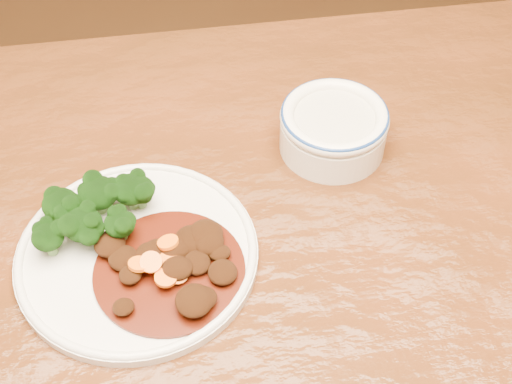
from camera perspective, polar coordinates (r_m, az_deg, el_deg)
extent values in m
cube|color=#59270F|center=(0.75, 0.26, -8.52)|extent=(1.54, 0.96, 0.04)
cylinder|color=silver|center=(0.76, -9.47, -5.00)|extent=(0.25, 0.25, 0.01)
torus|color=silver|center=(0.76, -9.52, -4.75)|extent=(0.25, 0.25, 0.01)
cylinder|color=#6B9E51|center=(0.79, -9.81, -0.76)|extent=(0.01, 0.01, 0.02)
ellipsoid|color=black|center=(0.78, -9.99, 0.20)|extent=(0.04, 0.04, 0.03)
cylinder|color=#6B9E51|center=(0.76, -10.66, -3.36)|extent=(0.01, 0.01, 0.02)
ellipsoid|color=black|center=(0.75, -10.85, -2.51)|extent=(0.03, 0.03, 0.03)
cylinder|color=#6B9E51|center=(0.77, -13.39, -3.51)|extent=(0.01, 0.01, 0.02)
ellipsoid|color=black|center=(0.75, -13.67, -2.54)|extent=(0.04, 0.04, 0.03)
cylinder|color=#6B9E51|center=(0.79, -15.06, -1.93)|extent=(0.01, 0.01, 0.02)
ellipsoid|color=black|center=(0.78, -15.35, -0.98)|extent=(0.04, 0.04, 0.03)
cylinder|color=#6B9E51|center=(0.79, -12.23, -1.07)|extent=(0.01, 0.01, 0.02)
ellipsoid|color=black|center=(0.78, -12.47, -0.07)|extent=(0.04, 0.04, 0.03)
cylinder|color=#6B9E51|center=(0.77, -16.04, -4.30)|extent=(0.01, 0.01, 0.02)
ellipsoid|color=black|center=(0.76, -16.33, -3.46)|extent=(0.03, 0.03, 0.03)
cylinder|color=#6B9E51|center=(0.79, -9.18, -0.69)|extent=(0.01, 0.01, 0.02)
ellipsoid|color=black|center=(0.78, -9.34, 0.20)|extent=(0.03, 0.03, 0.03)
cylinder|color=#441207|center=(0.74, -6.94, -6.28)|extent=(0.16, 0.16, 0.00)
ellipsoid|color=black|center=(0.70, -4.47, -8.50)|extent=(0.03, 0.03, 0.02)
ellipsoid|color=black|center=(0.75, -7.90, -4.62)|extent=(0.02, 0.02, 0.01)
ellipsoid|color=black|center=(0.73, -4.75, -5.67)|extent=(0.03, 0.03, 0.01)
ellipsoid|color=black|center=(0.74, -10.58, -5.23)|extent=(0.03, 0.03, 0.02)
ellipsoid|color=black|center=(0.70, -4.99, -8.64)|extent=(0.04, 0.04, 0.02)
ellipsoid|color=black|center=(0.74, -8.55, -4.90)|extent=(0.03, 0.03, 0.01)
ellipsoid|color=black|center=(0.73, -10.02, -6.55)|extent=(0.02, 0.02, 0.01)
ellipsoid|color=black|center=(0.75, -3.96, -3.37)|extent=(0.03, 0.03, 0.02)
ellipsoid|color=black|center=(0.75, -11.63, -4.09)|extent=(0.03, 0.03, 0.02)
ellipsoid|color=black|center=(0.73, -2.92, -4.87)|extent=(0.02, 0.02, 0.01)
ellipsoid|color=black|center=(0.74, -3.81, -3.97)|extent=(0.03, 0.03, 0.02)
ellipsoid|color=black|center=(0.74, -6.48, -4.54)|extent=(0.03, 0.03, 0.02)
ellipsoid|color=black|center=(0.75, -4.07, -3.39)|extent=(0.04, 0.04, 0.02)
ellipsoid|color=black|center=(0.75, -5.22, -3.82)|extent=(0.04, 0.04, 0.02)
ellipsoid|color=black|center=(0.74, -7.95, -4.41)|extent=(0.03, 0.02, 0.01)
ellipsoid|color=black|center=(0.72, -6.33, -6.11)|extent=(0.03, 0.03, 0.02)
ellipsoid|color=black|center=(0.72, -2.69, -6.43)|extent=(0.03, 0.03, 0.01)
ellipsoid|color=black|center=(0.74, -3.36, -4.70)|extent=(0.02, 0.02, 0.01)
ellipsoid|color=black|center=(0.71, -10.56, -9.03)|extent=(0.02, 0.02, 0.01)
cylinder|color=orange|center=(0.72, -8.40, -5.57)|extent=(0.03, 0.03, 0.01)
cylinder|color=orange|center=(0.73, -7.12, -5.56)|extent=(0.02, 0.02, 0.01)
cylinder|color=orange|center=(0.72, -6.31, -6.48)|extent=(0.03, 0.03, 0.02)
cylinder|color=orange|center=(0.72, -7.24, -6.82)|extent=(0.03, 0.03, 0.01)
cylinder|color=orange|center=(0.73, -9.32, -5.72)|extent=(0.03, 0.03, 0.01)
cylinder|color=orange|center=(0.74, -7.05, -4.02)|extent=(0.03, 0.03, 0.01)
cylinder|color=white|center=(0.85, 6.15, 4.59)|extent=(0.13, 0.13, 0.04)
cylinder|color=beige|center=(0.84, 6.29, 5.80)|extent=(0.10, 0.10, 0.01)
torus|color=white|center=(0.84, 6.31, 6.01)|extent=(0.13, 0.13, 0.02)
torus|color=navy|center=(0.83, 6.34, 6.23)|extent=(0.13, 0.13, 0.01)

